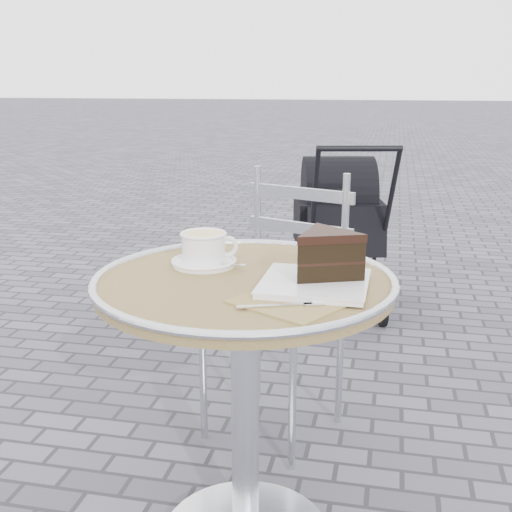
% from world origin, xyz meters
% --- Properties ---
extents(cafe_table, '(0.72, 0.72, 0.74)m').
position_xyz_m(cafe_table, '(0.00, 0.00, 0.57)').
color(cafe_table, silver).
rests_on(cafe_table, ground).
extents(cappuccino_set, '(0.19, 0.16, 0.08)m').
position_xyz_m(cappuccino_set, '(-0.12, 0.09, 0.77)').
color(cappuccino_set, white).
rests_on(cappuccino_set, cafe_table).
extents(cake_plate_set, '(0.30, 0.37, 0.13)m').
position_xyz_m(cake_plate_set, '(0.19, -0.02, 0.79)').
color(cake_plate_set, '#977B53').
rests_on(cake_plate_set, cafe_table).
extents(bistro_chair, '(0.51, 0.51, 0.89)m').
position_xyz_m(bistro_chair, '(-0.00, 0.66, 0.55)').
color(bistro_chair, silver).
rests_on(bistro_chair, ground).
extents(baby_stroller, '(0.58, 0.94, 0.91)m').
position_xyz_m(baby_stroller, '(0.06, 1.93, 0.41)').
color(baby_stroller, black).
rests_on(baby_stroller, ground).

